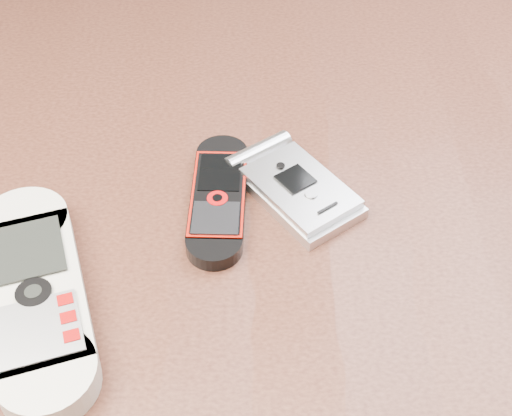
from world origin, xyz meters
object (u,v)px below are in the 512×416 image
object	(u,v)px
table	(250,305)
nokia_white	(36,293)
nokia_black_red	(218,197)
motorola_razr	(297,188)

from	to	relation	value
table	nokia_white	world-z (taller)	nokia_white
nokia_white	nokia_black_red	world-z (taller)	nokia_white
table	nokia_white	bearing A→B (deg)	-151.60
nokia_black_red	motorola_razr	xyz separation A→B (m)	(0.06, 0.01, 0.00)
table	nokia_black_red	distance (m)	0.11
table	motorola_razr	size ratio (longest dim) A/B	11.26
nokia_black_red	motorola_razr	size ratio (longest dim) A/B	1.21
nokia_black_red	table	bearing A→B (deg)	-31.21
table	nokia_white	size ratio (longest dim) A/B	6.53
table	motorola_razr	world-z (taller)	motorola_razr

